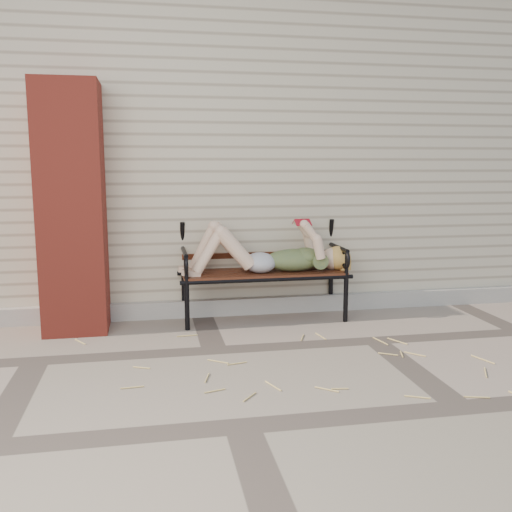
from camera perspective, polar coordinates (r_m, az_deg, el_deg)
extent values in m
plane|color=gray|center=(4.56, 11.81, -8.28)|extent=(80.00, 80.00, 0.00)
cube|color=#C3B598|center=(7.22, 2.97, 10.34)|extent=(8.00, 4.00, 3.00)
cube|color=#493B34|center=(7.44, 3.08, 23.16)|extent=(8.30, 4.30, 0.30)
cube|color=#ADAA9D|center=(5.42, 7.92, -4.56)|extent=(8.00, 0.10, 0.15)
cube|color=#A73225|center=(4.81, -17.90, 4.52)|extent=(0.50, 0.50, 2.00)
cylinder|color=black|center=(4.73, -6.91, -4.92)|extent=(0.04, 0.04, 0.42)
cylinder|color=black|center=(5.13, -7.23, -3.80)|extent=(0.04, 0.04, 0.42)
cylinder|color=black|center=(5.00, 8.97, -4.19)|extent=(0.04, 0.04, 0.42)
cylinder|color=black|center=(5.38, 7.48, -3.19)|extent=(0.04, 0.04, 0.42)
cube|color=#542A15|center=(4.97, 0.77, -1.70)|extent=(1.40, 0.45, 0.03)
cylinder|color=black|center=(4.77, 1.26, -2.38)|extent=(1.48, 0.04, 0.04)
cylinder|color=black|center=(5.17, 0.31, -1.47)|extent=(1.48, 0.04, 0.04)
torus|color=black|center=(5.21, 0.10, 3.93)|extent=(0.25, 0.03, 0.25)
ellipsoid|color=#0A3546|center=(4.98, 3.75, -0.40)|extent=(0.50, 0.29, 0.19)
ellipsoid|color=#0A3546|center=(5.00, 4.99, 0.01)|extent=(0.24, 0.28, 0.15)
ellipsoid|color=#B5B4BA|center=(4.92, 0.41, -0.67)|extent=(0.28, 0.31, 0.18)
sphere|color=beige|center=(5.08, 7.69, -0.27)|extent=(0.20, 0.20, 0.20)
ellipsoid|color=#E1AD54|center=(5.10, 8.18, -0.20)|extent=(0.23, 0.23, 0.21)
cube|color=#A31220|center=(4.95, 4.62, 3.64)|extent=(0.13, 0.02, 0.02)
cube|color=white|center=(4.92, 4.74, 3.30)|extent=(0.13, 0.08, 0.05)
cube|color=white|center=(4.99, 4.50, 3.39)|extent=(0.13, 0.08, 0.05)
cube|color=#A31220|center=(4.92, 4.75, 3.34)|extent=(0.14, 0.09, 0.05)
cube|color=#A31220|center=(5.00, 4.50, 3.44)|extent=(0.14, 0.09, 0.05)
cylinder|color=tan|center=(4.02, 0.80, -10.43)|extent=(0.14, 0.07, 0.01)
cylinder|color=tan|center=(3.31, 5.71, -14.92)|extent=(0.08, 0.14, 0.01)
cylinder|color=tan|center=(4.00, -15.68, -10.86)|extent=(0.13, 0.16, 0.01)
cylinder|color=tan|center=(4.02, 16.18, -10.80)|extent=(0.06, 0.19, 0.01)
cylinder|color=tan|center=(4.50, -8.00, -8.34)|extent=(0.16, 0.04, 0.01)
cylinder|color=tan|center=(4.11, -12.38, -10.17)|extent=(0.09, 0.19, 0.01)
cylinder|color=tan|center=(4.69, 16.90, -7.95)|extent=(0.09, 0.13, 0.01)
cylinder|color=tan|center=(4.15, 7.08, -9.84)|extent=(0.09, 0.03, 0.01)
cylinder|color=tan|center=(4.65, -2.35, -7.67)|extent=(0.10, 0.05, 0.01)
cylinder|color=tan|center=(4.58, -17.08, -8.34)|extent=(0.10, 0.05, 0.01)
cylinder|color=tan|center=(4.66, -17.27, -8.06)|extent=(0.07, 0.09, 0.01)
cylinder|color=tan|center=(3.56, 8.15, -13.20)|extent=(0.01, 0.19, 0.01)
cylinder|color=tan|center=(3.20, 1.15, -15.74)|extent=(0.08, 0.08, 0.01)
cylinder|color=tan|center=(4.82, 13.46, -7.31)|extent=(0.11, 0.01, 0.01)
cylinder|color=tan|center=(3.64, 19.68, -13.11)|extent=(0.04, 0.19, 0.01)
cylinder|color=tan|center=(4.65, -12.70, -7.90)|extent=(0.10, 0.02, 0.01)
cylinder|color=tan|center=(3.27, -4.41, -15.24)|extent=(0.19, 0.06, 0.01)
cylinder|color=tan|center=(3.35, -14.73, -14.85)|extent=(0.16, 0.03, 0.01)
cylinder|color=tan|center=(4.59, 7.60, -8.00)|extent=(0.18, 0.03, 0.01)
cylinder|color=tan|center=(3.56, -18.91, -13.63)|extent=(0.02, 0.12, 0.01)
cylinder|color=tan|center=(4.24, -3.98, -9.37)|extent=(0.06, 0.14, 0.01)
cylinder|color=tan|center=(4.64, 12.41, -7.92)|extent=(0.04, 0.13, 0.01)
cylinder|color=tan|center=(4.57, 1.48, -8.00)|extent=(0.19, 0.02, 0.01)
cylinder|color=tan|center=(4.74, 0.87, -7.33)|extent=(0.20, 0.06, 0.01)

